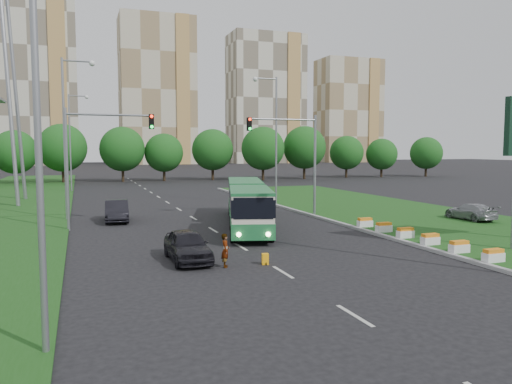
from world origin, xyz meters
name	(u,v)px	position (x,y,z in m)	size (l,w,h in m)	color
ground	(291,243)	(0.00, 0.00, 0.00)	(360.00, 360.00, 0.00)	black
grass_median	(399,214)	(13.00, 8.00, 0.07)	(14.00, 60.00, 0.15)	#194513
median_kerb	(322,218)	(6.05, 8.00, 0.09)	(0.30, 60.00, 0.18)	gray
left_verge	(2,207)	(-18.00, 25.00, 0.05)	(12.00, 110.00, 0.10)	#194513
lane_markings	(175,207)	(-3.00, 20.00, 0.00)	(0.20, 100.00, 0.01)	#B2B3AC
flower_planters	(417,236)	(6.70, -2.50, 0.45)	(1.10, 11.50, 0.60)	white
traffic_mast_median	(296,149)	(4.78, 10.00, 5.35)	(5.76, 0.32, 8.00)	gray
traffic_mast_left	(92,149)	(-10.38, 9.00, 5.35)	(5.76, 0.32, 8.00)	gray
street_lamps	(198,140)	(-3.00, 10.00, 6.00)	(36.00, 60.00, 12.00)	gray
tree_line	(214,154)	(10.00, 55.00, 4.50)	(120.00, 8.00, 9.00)	#134A15
apartment_tower_cwest	(31,83)	(-25.00, 150.00, 26.00)	(28.00, 15.00, 52.00)	beige
apartment_tower_ceast	(157,91)	(15.00, 150.00, 25.00)	(25.00, 15.00, 50.00)	#BCB497
apartment_tower_east	(266,100)	(55.00, 150.00, 23.50)	(27.00, 15.00, 47.00)	beige
midrise_east	(348,111)	(90.00, 150.00, 20.00)	(24.00, 14.00, 40.00)	#BCB497
articulated_bus	(244,203)	(-0.46, 7.11, 1.57)	(2.43, 15.61, 2.57)	beige
car_left_near	(187,245)	(-6.47, -2.44, 0.75)	(1.77, 4.41, 1.50)	black
car_left_far	(117,211)	(-8.72, 12.21, 0.77)	(1.64, 4.70, 1.55)	black
car_median	(470,212)	(15.81, 3.30, 0.75)	(1.69, 4.15, 1.20)	gray
pedestrian	(225,250)	(-5.10, -4.26, 0.77)	(0.56, 0.37, 1.54)	gray
shopping_trolley	(265,259)	(-3.22, -4.38, 0.26)	(0.30, 0.32, 0.52)	#FFAA0D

